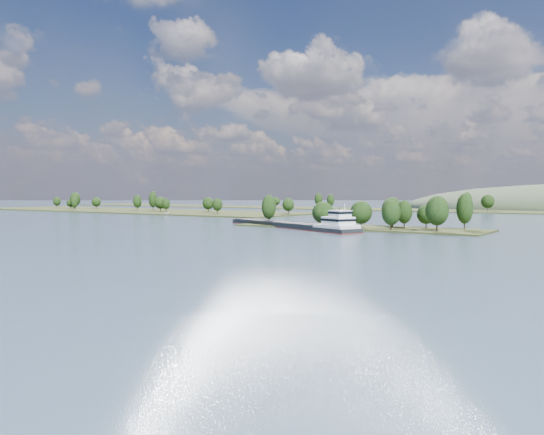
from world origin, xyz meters
The scene contains 6 objects.
ground centered at (0.00, 120.00, 0.00)m, with size 1800.00×1800.00×0.00m, color #394E63.
tree_island centered at (6.49, 178.95, 4.06)m, with size 100.00×31.59×14.56m.
left_bank centered at (-228.29, 260.06, 0.90)m, with size 300.00×80.00×16.01m.
back_shoreline centered at (8.64, 399.76, 0.71)m, with size 900.00×60.00×15.15m.
cargo_barge centered at (-19.91, 166.40, 1.36)m, with size 77.28×40.24×10.83m.
motorboat centered at (-149.33, 220.97, 0.98)m, with size 1.90×5.06×1.95m, color silver.
Camera 1 is at (91.84, -11.52, 14.05)m, focal length 35.00 mm.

